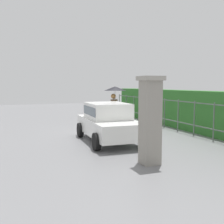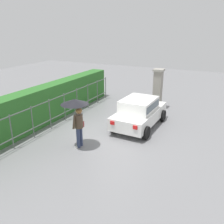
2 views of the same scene
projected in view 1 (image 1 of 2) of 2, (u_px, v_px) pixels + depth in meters
name	position (u px, v px, depth m)	size (l,w,h in m)	color
ground_plane	(110.00, 133.00, 12.43)	(40.00, 40.00, 0.00)	slate
car	(108.00, 121.00, 10.52)	(3.80, 1.98, 1.48)	white
pedestrian	(115.00, 96.00, 13.95)	(1.11, 1.11, 2.10)	#2D3856
gate_pillar	(150.00, 119.00, 7.46)	(0.60, 0.60, 2.42)	gray
fence_section	(164.00, 111.00, 13.88)	(11.88, 0.05, 1.50)	#59605B
hedge_row	(178.00, 109.00, 14.16)	(12.83, 0.90, 1.90)	#2D6B28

